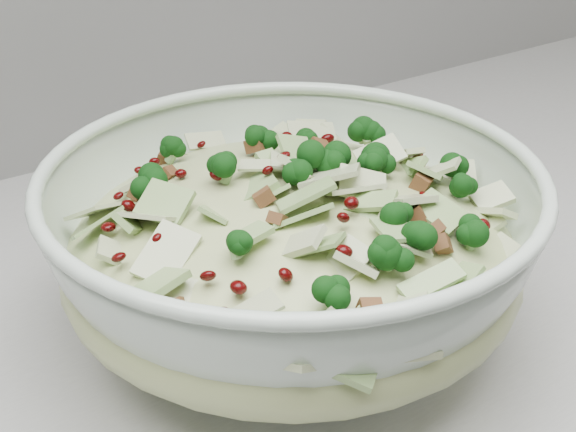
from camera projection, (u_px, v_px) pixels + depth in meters
name	position (u px, v px, depth m)	size (l,w,h in m)	color
mixing_bowl	(291.00, 252.00, 0.55)	(0.39, 0.39, 0.13)	silver
salad	(291.00, 224.00, 0.54)	(0.33, 0.33, 0.13)	#B2B87E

